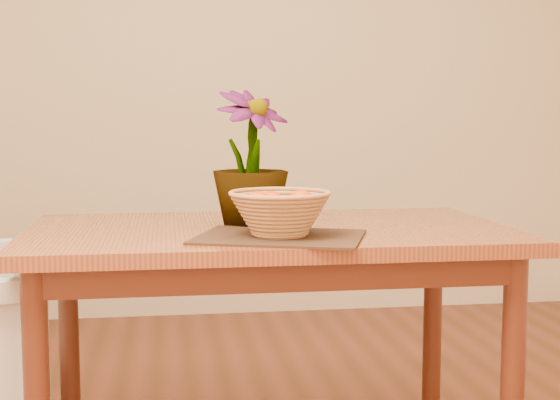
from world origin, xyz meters
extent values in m
cube|color=beige|center=(0.00, 2.25, 1.35)|extent=(4.00, 0.02, 2.70)
cube|color=brown|center=(0.00, 0.30, 0.73)|extent=(1.40, 0.80, 0.04)
cube|color=#451D10|center=(0.00, 0.30, 0.67)|extent=(1.28, 0.68, 0.08)
cylinder|color=#451D10|center=(0.62, -0.02, 0.35)|extent=(0.06, 0.06, 0.71)
cylinder|color=#451D10|center=(-0.62, 0.62, 0.35)|extent=(0.06, 0.06, 0.71)
cylinder|color=#451D10|center=(0.62, 0.62, 0.35)|extent=(0.06, 0.06, 0.71)
cube|color=#351C13|center=(0.00, 0.09, 0.75)|extent=(0.52, 0.45, 0.01)
cylinder|color=#BC7C4E|center=(0.00, 0.09, 0.76)|extent=(0.14, 0.14, 0.01)
sphere|color=#E63C03|center=(0.00, 0.09, 0.83)|extent=(0.06, 0.06, 0.06)
sphere|color=#E63C03|center=(0.06, 0.10, 0.84)|extent=(0.07, 0.07, 0.07)
sphere|color=#E63C03|center=(-0.01, 0.15, 0.84)|extent=(0.07, 0.07, 0.07)
sphere|color=#E63C03|center=(-0.06, 0.07, 0.84)|extent=(0.07, 0.07, 0.07)
sphere|color=#E63C03|center=(0.02, 0.03, 0.84)|extent=(0.07, 0.07, 0.07)
imported|color=#184313|center=(-0.05, 0.34, 0.95)|extent=(0.32, 0.32, 0.40)
camera|label=1|loc=(-0.30, -1.94, 1.07)|focal=50.00mm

